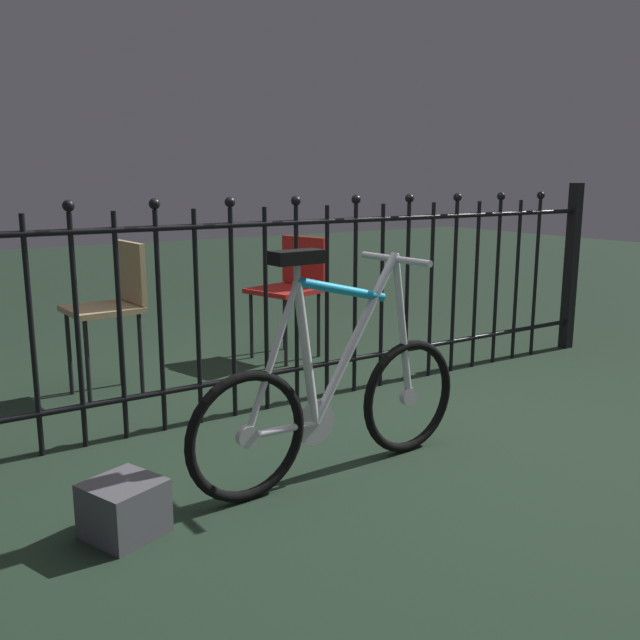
{
  "coord_description": "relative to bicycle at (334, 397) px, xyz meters",
  "views": [
    {
      "loc": [
        -1.82,
        -2.3,
        1.17
      ],
      "look_at": [
        -0.17,
        0.2,
        0.55
      ],
      "focal_mm": 38.76,
      "sensor_mm": 36.0,
      "label": 1
    }
  ],
  "objects": [
    {
      "name": "ground_plane",
      "position": [
        0.34,
        0.16,
        -0.32
      ],
      "size": [
        20.0,
        20.0,
        0.0
      ],
      "primitive_type": "plane",
      "color": "#1E2F21"
    },
    {
      "name": "display_crate",
      "position": [
        -0.86,
        -0.01,
        -0.23
      ],
      "size": [
        0.29,
        0.29,
        0.19
      ],
      "primitive_type": "cube",
      "rotation": [
        0.0,
        0.0,
        0.36
      ],
      "color": "#4C4C51",
      "rests_on": "ground"
    },
    {
      "name": "chair_tan",
      "position": [
        -0.39,
        1.52,
        0.2
      ],
      "size": [
        0.39,
        0.39,
        0.83
      ],
      "color": "black",
      "rests_on": "ground"
    },
    {
      "name": "bicycle",
      "position": [
        0.0,
        0.0,
        0.0
      ],
      "size": [
        1.3,
        0.4,
        0.91
      ],
      "color": "black",
      "rests_on": "ground"
    },
    {
      "name": "chair_red",
      "position": [
        0.84,
        1.71,
        0.17
      ],
      "size": [
        0.48,
        0.48,
        0.79
      ],
      "color": "black",
      "rests_on": "ground"
    },
    {
      "name": "iron_fence",
      "position": [
        0.26,
        0.84,
        0.25
      ],
      "size": [
        4.49,
        0.07,
        1.13
      ],
      "color": "black",
      "rests_on": "ground"
    }
  ]
}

